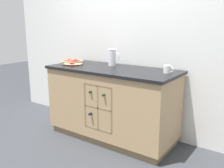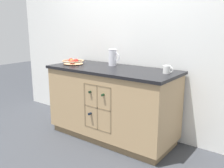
# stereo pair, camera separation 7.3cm
# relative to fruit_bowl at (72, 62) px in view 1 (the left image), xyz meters

# --- Properties ---
(ground_plane) EXTENTS (14.00, 14.00, 0.00)m
(ground_plane) POSITION_rel_fruit_bowl_xyz_m (0.62, 0.07, -0.97)
(ground_plane) COLOR #383A3F
(back_wall) EXTENTS (4.40, 0.06, 2.55)m
(back_wall) POSITION_rel_fruit_bowl_xyz_m (0.62, 0.47, 0.31)
(back_wall) COLOR white
(back_wall) RESTS_ON ground_plane
(kitchen_island) EXTENTS (1.68, 0.74, 0.93)m
(kitchen_island) POSITION_rel_fruit_bowl_xyz_m (0.62, 0.07, -0.49)
(kitchen_island) COLOR olive
(kitchen_island) RESTS_ON ground_plane
(fruit_bowl) EXTENTS (0.30, 0.30, 0.08)m
(fruit_bowl) POSITION_rel_fruit_bowl_xyz_m (0.00, 0.00, 0.00)
(fruit_bowl) COLOR tan
(fruit_bowl) RESTS_ON kitchen_island
(white_pitcher) EXTENTS (0.17, 0.11, 0.22)m
(white_pitcher) POSITION_rel_fruit_bowl_xyz_m (0.51, 0.23, 0.08)
(white_pitcher) COLOR white
(white_pitcher) RESTS_ON kitchen_island
(ceramic_mug) EXTENTS (0.12, 0.08, 0.09)m
(ceramic_mug) POSITION_rel_fruit_bowl_xyz_m (1.32, 0.15, 0.01)
(ceramic_mug) COLOR white
(ceramic_mug) RESTS_ON kitchen_island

